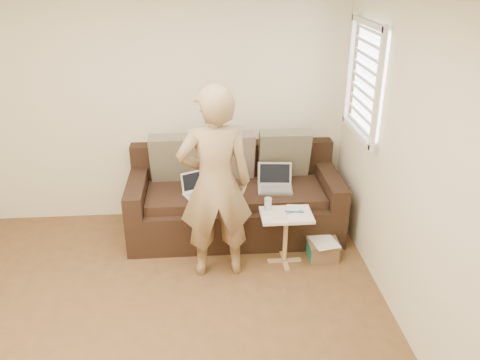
{
  "coord_description": "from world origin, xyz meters",
  "views": [
    {
      "loc": [
        0.46,
        -2.85,
        2.76
      ],
      "look_at": [
        0.8,
        1.4,
        0.78
      ],
      "focal_mm": 36.8,
      "sensor_mm": 36.0,
      "label": 1
    }
  ],
  "objects_px": {
    "laptop_silver": "(275,190)",
    "drinking_glass": "(268,204)",
    "striped_box": "(322,248)",
    "person": "(215,184)",
    "side_table": "(285,238)",
    "laptop_white": "(200,195)",
    "sofa": "(235,196)"
  },
  "relations": [
    {
      "from": "sofa",
      "to": "person",
      "type": "height_order",
      "value": "person"
    },
    {
      "from": "laptop_silver",
      "to": "drinking_glass",
      "type": "height_order",
      "value": "drinking_glass"
    },
    {
      "from": "drinking_glass",
      "to": "striped_box",
      "type": "relative_size",
      "value": 0.4
    },
    {
      "from": "sofa",
      "to": "person",
      "type": "distance_m",
      "value": 0.9
    },
    {
      "from": "striped_box",
      "to": "side_table",
      "type": "bearing_deg",
      "value": -172.62
    },
    {
      "from": "laptop_silver",
      "to": "person",
      "type": "relative_size",
      "value": 0.19
    },
    {
      "from": "laptop_white",
      "to": "person",
      "type": "height_order",
      "value": "person"
    },
    {
      "from": "laptop_white",
      "to": "striped_box",
      "type": "xyz_separation_m",
      "value": [
        1.19,
        -0.42,
        -0.43
      ]
    },
    {
      "from": "side_table",
      "to": "striped_box",
      "type": "height_order",
      "value": "side_table"
    },
    {
      "from": "person",
      "to": "drinking_glass",
      "type": "height_order",
      "value": "person"
    },
    {
      "from": "laptop_white",
      "to": "sofa",
      "type": "bearing_deg",
      "value": -2.63
    },
    {
      "from": "drinking_glass",
      "to": "laptop_silver",
      "type": "bearing_deg",
      "value": 72.64
    },
    {
      "from": "laptop_white",
      "to": "person",
      "type": "bearing_deg",
      "value": -101.51
    },
    {
      "from": "laptop_white",
      "to": "drinking_glass",
      "type": "bearing_deg",
      "value": -55.95
    },
    {
      "from": "laptop_silver",
      "to": "side_table",
      "type": "relative_size",
      "value": 0.67
    },
    {
      "from": "side_table",
      "to": "drinking_glass",
      "type": "relative_size",
      "value": 4.43
    },
    {
      "from": "sofa",
      "to": "striped_box",
      "type": "distance_m",
      "value": 1.06
    },
    {
      "from": "sofa",
      "to": "laptop_white",
      "type": "bearing_deg",
      "value": -157.39
    },
    {
      "from": "laptop_silver",
      "to": "person",
      "type": "bearing_deg",
      "value": -129.66
    },
    {
      "from": "side_table",
      "to": "striped_box",
      "type": "xyz_separation_m",
      "value": [
        0.39,
        0.05,
        -0.17
      ]
    },
    {
      "from": "side_table",
      "to": "person",
      "type": "bearing_deg",
      "value": -171.44
    },
    {
      "from": "sofa",
      "to": "striped_box",
      "type": "bearing_deg",
      "value": -34.77
    },
    {
      "from": "side_table",
      "to": "laptop_white",
      "type": "bearing_deg",
      "value": 149.47
    },
    {
      "from": "laptop_silver",
      "to": "striped_box",
      "type": "xyz_separation_m",
      "value": [
        0.42,
        -0.47,
        -0.43
      ]
    },
    {
      "from": "sofa",
      "to": "laptop_white",
      "type": "distance_m",
      "value": 0.4
    },
    {
      "from": "laptop_white",
      "to": "side_table",
      "type": "relative_size",
      "value": 0.58
    },
    {
      "from": "sofa",
      "to": "drinking_glass",
      "type": "distance_m",
      "value": 0.62
    },
    {
      "from": "person",
      "to": "drinking_glass",
      "type": "xyz_separation_m",
      "value": [
        0.5,
        0.19,
        -0.32
      ]
    },
    {
      "from": "laptop_silver",
      "to": "striped_box",
      "type": "height_order",
      "value": "laptop_silver"
    },
    {
      "from": "laptop_silver",
      "to": "person",
      "type": "height_order",
      "value": "person"
    },
    {
      "from": "striped_box",
      "to": "drinking_glass",
      "type": "bearing_deg",
      "value": 175.44
    },
    {
      "from": "laptop_silver",
      "to": "laptop_white",
      "type": "relative_size",
      "value": 1.16
    }
  ]
}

